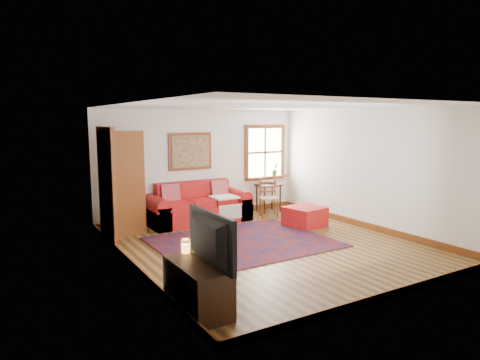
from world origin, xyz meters
TOP-DOWN VIEW (x-y plane):
  - ground at (0.00, 0.00)m, footprint 5.50×5.50m
  - room_envelope at (0.00, 0.02)m, footprint 5.04×5.54m
  - window at (1.78, 2.70)m, footprint 1.18×0.20m
  - doorway at (-2.21, 1.78)m, footprint 0.89×1.08m
  - framed_artwork at (-0.30, 2.71)m, footprint 1.05×0.07m
  - persian_rug at (-0.31, 0.39)m, footprint 3.14×2.52m
  - red_leather_sofa at (-0.32, 2.31)m, footprint 2.26×0.93m
  - red_ottoman at (1.49, 0.79)m, footprint 0.84×0.84m
  - side_table at (1.64, 2.39)m, footprint 0.57×0.43m
  - ladder_back_chair at (1.35, 1.97)m, footprint 0.54×0.53m
  - media_cabinet at (-2.25, -1.77)m, footprint 0.47×1.04m
  - television at (-2.23, -1.88)m, footprint 0.14×1.09m
  - candle_hurricane at (-2.20, -1.32)m, footprint 0.12×0.12m

SIDE VIEW (x-z plane):
  - ground at x=0.00m, z-range 0.00..0.00m
  - persian_rug at x=-0.31m, z-range 0.00..0.02m
  - red_ottoman at x=1.49m, z-range 0.00..0.41m
  - media_cabinet at x=-2.25m, z-range 0.00..0.57m
  - red_leather_sofa at x=-0.32m, z-range -0.15..0.74m
  - ladder_back_chair at x=1.35m, z-range 0.03..0.92m
  - side_table at x=1.64m, z-range 0.22..0.90m
  - candle_hurricane at x=-2.20m, z-range 0.57..0.75m
  - television at x=-2.23m, z-range 0.57..1.20m
  - doorway at x=-2.21m, z-range 0.00..2.14m
  - window at x=1.78m, z-range 0.62..2.00m
  - framed_artwork at x=-0.30m, z-range 1.13..1.98m
  - room_envelope at x=0.00m, z-range 0.39..2.91m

